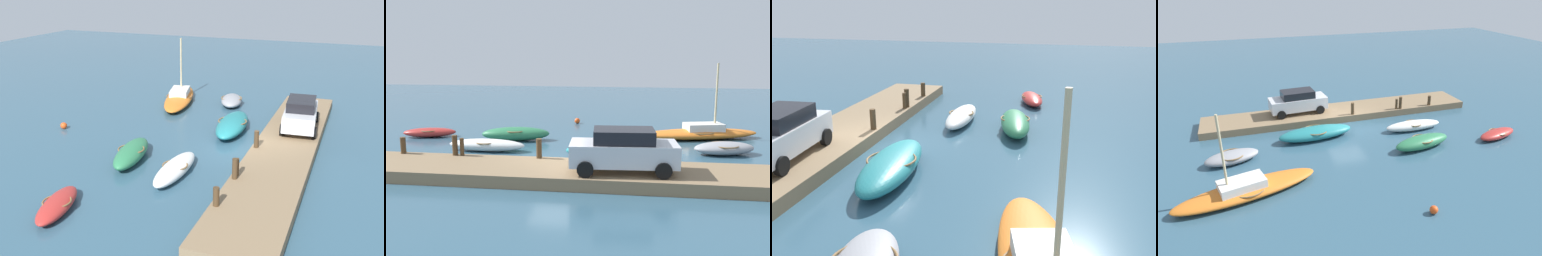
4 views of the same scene
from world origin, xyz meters
The scene contains 11 objects.
ground_plane centered at (0.00, 0.00, 0.00)m, with size 84.00×84.00×0.00m, color #33566B.
dock_platform centered at (0.00, -2.02, 0.26)m, with size 20.54×3.15×0.52m, color #846B4C.
motorboat_teal centered at (2.74, 1.56, 0.42)m, with size 5.13×2.01×0.82m.
rowboat_green centered at (-3.40, 5.04, 0.41)m, with size 4.16×1.96×0.81m.
rowboat_white centered at (-4.20, 2.30, 0.33)m, with size 4.14×1.22×0.65m.
dinghy_red centered at (-9.00, 5.32, 0.29)m, with size 3.34×1.82×0.56m.
mooring_post_west centered at (-7.18, -0.70, 0.90)m, with size 0.25×0.25×0.77m, color #47331E.
mooring_post_mid_west centered at (-4.62, -0.70, 0.99)m, with size 0.24×0.24×0.94m, color #47331E.
mooring_post_mid_east centered at (-4.27, -0.70, 0.92)m, with size 0.19×0.19×0.81m, color #47331E.
mooring_post_east centered at (-0.64, -0.70, 0.96)m, with size 0.25×0.25×0.89m, color #47331E.
parked_car centered at (3.17, -2.33, 1.42)m, with size 4.34×2.19×1.74m.
Camera 3 is at (15.28, 7.16, 5.93)m, focal length 39.66 mm.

